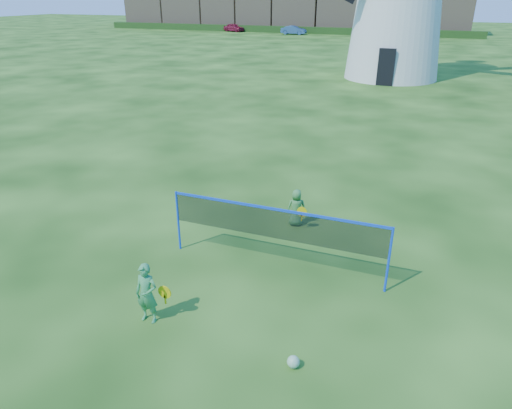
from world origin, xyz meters
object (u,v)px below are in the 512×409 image
at_px(car_left, 234,28).
at_px(car_right, 294,30).
at_px(player_girl, 147,293).
at_px(player_boy, 296,208).
at_px(play_ball, 293,362).
at_px(badminton_net, 275,225).

xyz_separation_m(car_left, car_right, (10.82, -1.83, -0.01)).
xyz_separation_m(player_girl, player_boy, (1.49, 4.93, -0.11)).
bearing_deg(play_ball, player_girl, 176.77).
xyz_separation_m(player_girl, car_right, (-17.26, 65.90, 0.01)).
height_order(player_girl, car_left, car_left).
height_order(player_boy, play_ball, player_boy).
xyz_separation_m(badminton_net, car_left, (-29.75, 65.09, -0.50)).
height_order(player_boy, car_left, car_left).
distance_m(player_girl, car_left, 73.32).
bearing_deg(car_right, player_boy, -163.58).
height_order(player_girl, play_ball, player_girl).
relative_size(play_ball, car_right, 0.06).
bearing_deg(badminton_net, play_ball, -64.89).
distance_m(player_girl, player_boy, 5.15).
bearing_deg(play_ball, car_right, 107.03).
bearing_deg(player_girl, play_ball, -5.46).
bearing_deg(player_boy, player_girl, 51.49).
relative_size(player_boy, play_ball, 4.71).
xyz_separation_m(badminton_net, player_boy, (-0.18, 2.30, -0.62)).
bearing_deg(player_girl, car_right, 102.45).
relative_size(badminton_net, player_girl, 4.03).
xyz_separation_m(badminton_net, play_ball, (1.32, -2.81, -1.03)).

